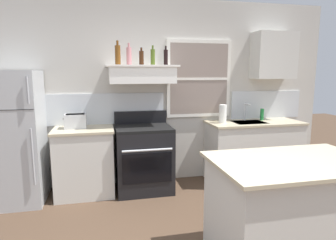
# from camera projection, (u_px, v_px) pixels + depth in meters

# --- Properties ---
(back_wall) EXTENTS (5.40, 0.11, 2.70)m
(back_wall) POSITION_uv_depth(u_px,v_px,m) (158.00, 92.00, 4.37)
(back_wall) COLOR beige
(back_wall) RESTS_ON ground_plane
(refrigerator) EXTENTS (0.70, 0.72, 1.67)m
(refrigerator) POSITION_uv_depth(u_px,v_px,m) (13.00, 138.00, 3.67)
(refrigerator) COLOR #B7BABC
(refrigerator) RESTS_ON ground_plane
(counter_left_of_stove) EXTENTS (0.79, 0.63, 0.91)m
(counter_left_of_stove) POSITION_uv_depth(u_px,v_px,m) (85.00, 161.00, 3.97)
(counter_left_of_stove) COLOR silver
(counter_left_of_stove) RESTS_ON ground_plane
(toaster) EXTENTS (0.30, 0.20, 0.19)m
(toaster) POSITION_uv_depth(u_px,v_px,m) (76.00, 121.00, 3.91)
(toaster) COLOR silver
(toaster) RESTS_ON counter_left_of_stove
(stove_range) EXTENTS (0.76, 0.69, 1.09)m
(stove_range) POSITION_uv_depth(u_px,v_px,m) (144.00, 158.00, 4.11)
(stove_range) COLOR black
(stove_range) RESTS_ON ground_plane
(range_hood_shelf) EXTENTS (0.96, 0.52, 0.24)m
(range_hood_shelf) POSITION_uv_depth(u_px,v_px,m) (142.00, 74.00, 4.01)
(range_hood_shelf) COLOR white
(bottle_amber_wine) EXTENTS (0.07, 0.07, 0.31)m
(bottle_amber_wine) POSITION_uv_depth(u_px,v_px,m) (118.00, 55.00, 3.85)
(bottle_amber_wine) COLOR brown
(bottle_amber_wine) RESTS_ON range_hood_shelf
(bottle_rose_pink) EXTENTS (0.07, 0.07, 0.29)m
(bottle_rose_pink) POSITION_uv_depth(u_px,v_px,m) (129.00, 56.00, 3.98)
(bottle_rose_pink) COLOR #C67F84
(bottle_rose_pink) RESTS_ON range_hood_shelf
(bottle_brown_stout) EXTENTS (0.06, 0.06, 0.24)m
(bottle_brown_stout) POSITION_uv_depth(u_px,v_px,m) (141.00, 58.00, 3.99)
(bottle_brown_stout) COLOR #381E0F
(bottle_brown_stout) RESTS_ON range_hood_shelf
(bottle_olive_oil_square) EXTENTS (0.06, 0.06, 0.27)m
(bottle_olive_oil_square) POSITION_uv_depth(u_px,v_px,m) (153.00, 57.00, 4.03)
(bottle_olive_oil_square) COLOR #4C601E
(bottle_olive_oil_square) RESTS_ON range_hood_shelf
(bottle_balsamic_dark) EXTENTS (0.06, 0.06, 0.26)m
(bottle_balsamic_dark) POSITION_uv_depth(u_px,v_px,m) (166.00, 57.00, 4.00)
(bottle_balsamic_dark) COLOR black
(bottle_balsamic_dark) RESTS_ON range_hood_shelf
(counter_right_with_sink) EXTENTS (1.43, 0.63, 0.91)m
(counter_right_with_sink) POSITION_uv_depth(u_px,v_px,m) (253.00, 151.00, 4.51)
(counter_right_with_sink) COLOR silver
(counter_right_with_sink) RESTS_ON ground_plane
(sink_faucet) EXTENTS (0.03, 0.17, 0.28)m
(sink_faucet) POSITION_uv_depth(u_px,v_px,m) (246.00, 110.00, 4.48)
(sink_faucet) COLOR silver
(sink_faucet) RESTS_ON counter_right_with_sink
(paper_towel_roll) EXTENTS (0.11, 0.11, 0.27)m
(paper_towel_roll) POSITION_uv_depth(u_px,v_px,m) (223.00, 114.00, 4.31)
(paper_towel_roll) COLOR white
(paper_towel_roll) RESTS_ON counter_right_with_sink
(dish_soap_bottle) EXTENTS (0.06, 0.06, 0.18)m
(dish_soap_bottle) POSITION_uv_depth(u_px,v_px,m) (262.00, 114.00, 4.56)
(dish_soap_bottle) COLOR #268C3F
(dish_soap_bottle) RESTS_ON counter_right_with_sink
(kitchen_island) EXTENTS (1.40, 0.90, 0.91)m
(kitchen_island) POSITION_uv_depth(u_px,v_px,m) (291.00, 210.00, 2.56)
(kitchen_island) COLOR silver
(kitchen_island) RESTS_ON ground_plane
(upper_cabinet_right) EXTENTS (0.64, 0.32, 0.70)m
(upper_cabinet_right) POSITION_uv_depth(u_px,v_px,m) (274.00, 56.00, 4.49)
(upper_cabinet_right) COLOR silver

